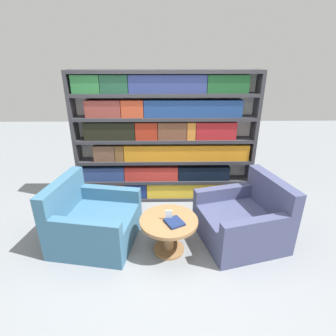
# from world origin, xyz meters

# --- Properties ---
(ground_plane) EXTENTS (14.00, 14.00, 0.00)m
(ground_plane) POSITION_xyz_m (0.00, 0.00, 0.00)
(ground_plane) COLOR gray
(bookshelf) EXTENTS (2.73, 0.30, 2.01)m
(bookshelf) POSITION_xyz_m (-0.01, 1.41, 1.01)
(bookshelf) COLOR silver
(bookshelf) RESTS_ON ground_plane
(armchair_left) EXTENTS (1.08, 1.05, 0.82)m
(armchair_left) POSITION_xyz_m (-0.92, 0.31, 0.27)
(armchair_left) COLOR #386684
(armchair_left) RESTS_ON ground_plane
(armchair_right) EXTENTS (1.13, 1.11, 0.82)m
(armchair_right) POSITION_xyz_m (0.98, 0.32, 0.27)
(armchair_right) COLOR #42476B
(armchair_right) RESTS_ON ground_plane
(coffee_table) EXTENTS (0.68, 0.68, 0.44)m
(coffee_table) POSITION_xyz_m (0.03, 0.10, 0.32)
(coffee_table) COLOR olive
(coffee_table) RESTS_ON ground_plane
(table_sign) EXTENTS (0.08, 0.06, 0.13)m
(table_sign) POSITION_xyz_m (0.03, 0.10, 0.49)
(table_sign) COLOR black
(table_sign) RESTS_ON coffee_table
(stray_book) EXTENTS (0.25, 0.26, 0.03)m
(stray_book) POSITION_xyz_m (0.10, 0.03, 0.45)
(stray_book) COLOR navy
(stray_book) RESTS_ON coffee_table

